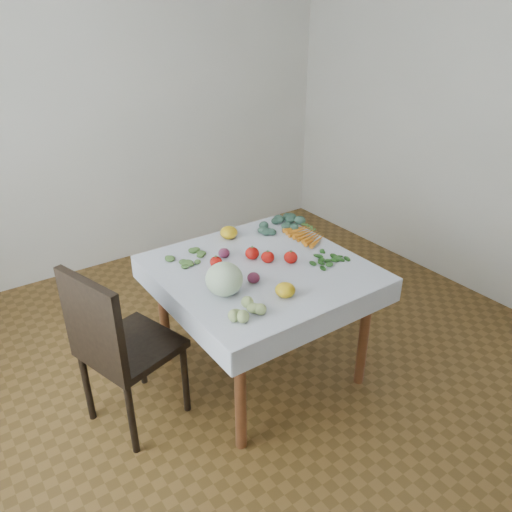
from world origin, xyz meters
The scene contains 19 objects.
ground centered at (0.00, 0.00, 0.00)m, with size 4.00×4.00×0.00m, color brown.
back_wall centered at (0.00, 2.00, 1.35)m, with size 4.00×0.04×2.70m, color silver.
table centered at (0.00, 0.00, 0.65)m, with size 1.00×1.00×0.75m.
tablecloth centered at (0.00, 0.00, 0.75)m, with size 1.12×1.12×0.01m, color white.
chair centered at (-0.88, 0.06, 0.56)m, with size 0.55×0.55×0.98m.
cabbage centered at (-0.33, -0.13, 0.84)m, with size 0.20×0.20×0.18m, color #B1C4A4.
tomato_a centered at (-0.21, 0.15, 0.79)m, with size 0.07×0.07×0.06m, color red.
tomato_b centered at (0.02, 0.11, 0.79)m, with size 0.08×0.08×0.07m, color red.
tomato_c centered at (0.17, -0.06, 0.79)m, with size 0.08×0.08×0.07m, color red.
tomato_d centered at (0.06, 0.02, 0.79)m, with size 0.08×0.08×0.07m, color red.
heirloom_back centered at (0.06, 0.43, 0.80)m, with size 0.11×0.11×0.08m, color yellow.
heirloom_front centered at (-0.08, -0.33, 0.79)m, with size 0.11×0.11×0.07m, color yellow.
onion_a centered at (-0.11, 0.22, 0.79)m, with size 0.07×0.07×0.06m, color #4F162D.
onion_b centered at (-0.14, -0.12, 0.79)m, with size 0.07×0.07×0.06m, color #4F162D.
tomatillo_cluster centered at (-0.35, -0.34, 0.78)m, with size 0.16×0.15×0.05m.
carrot_bunch centered at (0.48, 0.16, 0.77)m, with size 0.20×0.31×0.03m.
kale_bunch centered at (0.42, 0.36, 0.78)m, with size 0.30×0.27×0.04m.
basil_bunch centered at (0.37, -0.14, 0.76)m, with size 0.25×0.21×0.01m.
dill_bunch centered at (-0.30, 0.31, 0.77)m, with size 0.22×0.18×0.02m.
Camera 1 is at (-1.47, -2.05, 2.13)m, focal length 35.00 mm.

